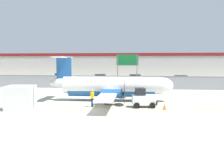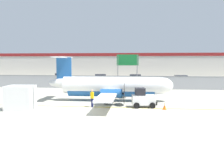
{
  "view_description": "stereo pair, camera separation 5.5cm",
  "coord_description": "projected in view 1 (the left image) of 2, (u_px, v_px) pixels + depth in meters",
  "views": [
    {
      "loc": [
        4.2,
        -21.42,
        4.46
      ],
      "look_at": [
        0.87,
        6.9,
        1.8
      ],
      "focal_mm": 40.0,
      "sensor_mm": 36.0,
      "label": 1
    },
    {
      "loc": [
        4.26,
        -21.41,
        4.46
      ],
      "look_at": [
        0.87,
        6.9,
        1.8
      ],
      "focal_mm": 40.0,
      "sensor_mm": 36.0,
      "label": 2
    }
  ],
  "objects": [
    {
      "name": "background_building",
      "position": [
        126.0,
        65.0,
        69.23
      ],
      "size": [
        91.0,
        8.1,
        6.5
      ],
      "color": "beige",
      "rests_on": "ground"
    },
    {
      "name": "ground_plane",
      "position": [
        97.0,
        107.0,
        24.06
      ],
      "size": [
        140.0,
        140.0,
        0.01
      ],
      "color": "#B2AD99"
    },
    {
      "name": "perimeter_fence",
      "position": [
        115.0,
        82.0,
        39.78
      ],
      "size": [
        98.0,
        0.1,
        2.1
      ],
      "color": "gray",
      "rests_on": "ground"
    },
    {
      "name": "parked_car_1",
      "position": [
        101.0,
        78.0,
        51.82
      ],
      "size": [
        4.39,
        2.45,
        1.58
      ],
      "rotation": [
        0.0,
        0.0,
        0.14
      ],
      "color": "red",
      "rests_on": "parking_lot_strip"
    },
    {
      "name": "parked_car_2",
      "position": [
        136.0,
        78.0,
        51.22
      ],
      "size": [
        4.21,
        2.01,
        1.58
      ],
      "rotation": [
        0.0,
        0.0,
        -0.0
      ],
      "color": "black",
      "rests_on": "parking_lot_strip"
    },
    {
      "name": "traffic_cone_near_right",
      "position": [
        165.0,
        106.0,
        22.85
      ],
      "size": [
        0.36,
        0.36,
        0.64
      ],
      "color": "orange",
      "rests_on": "ground"
    },
    {
      "name": "commuter_airplane",
      "position": [
        113.0,
        87.0,
        27.64
      ],
      "size": [
        13.89,
        16.04,
        4.92
      ],
      "rotation": [
        0.0,
        0.0,
        0.03
      ],
      "color": "white",
      "rests_on": "ground"
    },
    {
      "name": "parked_car_3",
      "position": [
        181.0,
        79.0,
        48.08
      ],
      "size": [
        4.31,
        2.24,
        1.58
      ],
      "rotation": [
        0.0,
        0.0,
        0.07
      ],
      "color": "#19662D",
      "rests_on": "parking_lot_strip"
    },
    {
      "name": "highway_sign",
      "position": [
        127.0,
        63.0,
        41.32
      ],
      "size": [
        3.6,
        0.14,
        5.5
      ],
      "color": "slate",
      "rests_on": "ground"
    },
    {
      "name": "parking_lot_strip",
      "position": [
        121.0,
        82.0,
        51.25
      ],
      "size": [
        98.0,
        17.0,
        0.12
      ],
      "color": "#38383A",
      "rests_on": "ground"
    },
    {
      "name": "baggage_tug",
      "position": [
        143.0,
        98.0,
        23.89
      ],
      "size": [
        2.47,
        1.68,
        1.88
      ],
      "rotation": [
        0.0,
        0.0,
        0.15
      ],
      "color": "silver",
      "rests_on": "ground"
    },
    {
      "name": "cargo_container",
      "position": [
        20.0,
        98.0,
        22.75
      ],
      "size": [
        2.56,
        2.19,
        2.2
      ],
      "rotation": [
        0.0,
        0.0,
        0.08
      ],
      "color": "silver",
      "rests_on": "ground"
    },
    {
      "name": "traffic_cone_near_left",
      "position": [
        145.0,
        98.0,
        27.63
      ],
      "size": [
        0.36,
        0.36,
        0.64
      ],
      "color": "orange",
      "rests_on": "ground"
    },
    {
      "name": "parked_car_0",
      "position": [
        61.0,
        77.0,
        55.38
      ],
      "size": [
        4.39,
        2.43,
        1.58
      ],
      "rotation": [
        0.0,
        0.0,
        -0.13
      ],
      "color": "gray",
      "rests_on": "parking_lot_strip"
    },
    {
      "name": "ground_crew_worker",
      "position": [
        92.0,
        97.0,
        24.01
      ],
      "size": [
        0.46,
        0.52,
        1.7
      ],
      "rotation": [
        0.0,
        0.0,
        0.49
      ],
      "color": "#191E4C",
      "rests_on": "ground"
    }
  ]
}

